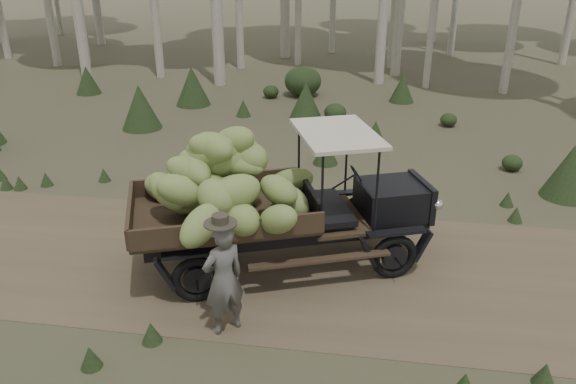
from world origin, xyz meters
TOP-DOWN VIEW (x-y plane):
  - ground at (0.00, 0.00)m, footprint 120.00×120.00m
  - dirt_track at (0.00, 0.00)m, footprint 70.00×4.00m
  - banana_truck at (1.47, -0.16)m, footprint 4.92×3.27m
  - farmer at (1.47, -1.72)m, footprint 0.68×0.67m
  - undergrowth at (-0.73, 0.28)m, footprint 23.08×22.70m

SIDE VIEW (x-z plane):
  - ground at x=0.00m, z-range 0.00..0.00m
  - dirt_track at x=0.00m, z-range 0.00..0.01m
  - undergrowth at x=-0.73m, z-range -0.14..1.20m
  - farmer at x=1.47m, z-range -0.05..1.67m
  - banana_truck at x=1.47m, z-range 0.18..2.61m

